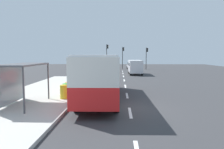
{
  "coord_description": "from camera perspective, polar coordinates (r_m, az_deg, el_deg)",
  "views": [
    {
      "loc": [
        -0.35,
        -12.66,
        3.22
      ],
      "look_at": [
        -1.0,
        5.81,
        1.5
      ],
      "focal_mm": 34.33,
      "sensor_mm": 36.0,
      "label": 1
    }
  ],
  "objects": [
    {
      "name": "ground_plane",
      "position": [
        26.86,
        2.75,
        -1.62
      ],
      "size": [
        56.0,
        92.0,
        0.04
      ],
      "primitive_type": "cube",
      "color": "#38383A"
    },
    {
      "name": "recycling_bin_orange",
      "position": [
        16.56,
        -11.48,
        -3.7
      ],
      "size": [
        0.52,
        0.52,
        0.95
      ],
      "primitive_type": "cylinder",
      "color": "orange",
      "rests_on": "sidewalk_platform"
    },
    {
      "name": "bus_shelter",
      "position": [
        13.98,
        -23.7,
        0.26
      ],
      "size": [
        1.8,
        4.0,
        2.5
      ],
      "color": "#4C4C51",
      "rests_on": "sidewalk_platform"
    },
    {
      "name": "sidewalk_platform",
      "position": [
        16.17,
        -20.13,
        -6.18
      ],
      "size": [
        6.2,
        30.0,
        0.18
      ],
      "primitive_type": "cube",
      "color": "beige",
      "rests_on": "ground"
    },
    {
      "name": "lane_stripe_seg_4",
      "position": [
        26.86,
        3.28,
        -1.57
      ],
      "size": [
        0.16,
        2.2,
        0.01
      ],
      "primitive_type": "cube",
      "color": "silver",
      "rests_on": "ground"
    },
    {
      "name": "lane_stripe_seg_1",
      "position": [
        12.11,
        4.85,
        -10.09
      ],
      "size": [
        0.16,
        2.2,
        0.01
      ],
      "primitive_type": "cube",
      "color": "silver",
      "rests_on": "ground"
    },
    {
      "name": "bus",
      "position": [
        15.62,
        -3.0,
        0.25
      ],
      "size": [
        2.71,
        11.05,
        3.21
      ],
      "color": "red",
      "rests_on": "ground"
    },
    {
      "name": "traffic_light_far_side",
      "position": [
        47.41,
        -1.32,
        5.78
      ],
      "size": [
        0.49,
        0.28,
        5.47
      ],
      "color": "#2D2D2D",
      "rests_on": "ground"
    },
    {
      "name": "lane_stripe_seg_6",
      "position": [
        36.81,
        2.94,
        0.3
      ],
      "size": [
        0.16,
        2.2,
        0.01
      ],
      "primitive_type": "cube",
      "color": "silver",
      "rests_on": "ground"
    },
    {
      "name": "white_van",
      "position": [
        35.1,
        6.19,
        2.22
      ],
      "size": [
        2.11,
        5.24,
        2.3
      ],
      "color": "silver",
      "rests_on": "ground"
    },
    {
      "name": "traffic_light_near_side",
      "position": [
        46.9,
        9.23,
        5.17
      ],
      "size": [
        0.49,
        0.28,
        4.73
      ],
      "color": "#2D2D2D",
      "rests_on": "ground"
    },
    {
      "name": "lane_stripe_seg_3",
      "position": [
        21.91,
        3.57,
        -3.13
      ],
      "size": [
        0.16,
        2.2,
        0.01
      ],
      "primitive_type": "cube",
      "color": "silver",
      "rests_on": "ground"
    },
    {
      "name": "recycling_bin_yellow",
      "position": [
        15.22,
        -12.71,
        -4.52
      ],
      "size": [
        0.52,
        0.52,
        0.95
      ],
      "primitive_type": "cylinder",
      "color": "yellow",
      "rests_on": "sidewalk_platform"
    },
    {
      "name": "lane_stripe_seg_2",
      "position": [
        16.98,
        4.02,
        -5.61
      ],
      "size": [
        0.16,
        2.2,
        0.01
      ],
      "primitive_type": "cube",
      "color": "silver",
      "rests_on": "ground"
    },
    {
      "name": "traffic_light_median",
      "position": [
        48.14,
        2.92,
        5.39
      ],
      "size": [
        0.49,
        0.28,
        4.94
      ],
      "color": "#2D2D2D",
      "rests_on": "ground"
    },
    {
      "name": "recycling_bin_green",
      "position": [
        15.89,
        -12.07,
        -4.09
      ],
      "size": [
        0.52,
        0.52,
        0.95
      ],
      "primitive_type": "cylinder",
      "color": "green",
      "rests_on": "sidewalk_platform"
    },
    {
      "name": "sedan_near",
      "position": [
        47.54,
        5.21,
        2.36
      ],
      "size": [
        2.0,
        4.48,
        1.52
      ],
      "color": "#B7B7BC",
      "rests_on": "ground"
    },
    {
      "name": "lane_stripe_seg_7",
      "position": [
        41.79,
        2.84,
        0.9
      ],
      "size": [
        0.16,
        2.2,
        0.01
      ],
      "primitive_type": "cube",
      "color": "silver",
      "rests_on": "ground"
    },
    {
      "name": "lane_stripe_seg_5",
      "position": [
        31.83,
        3.09,
        -0.49
      ],
      "size": [
        0.16,
        2.2,
        0.01
      ],
      "primitive_type": "cube",
      "color": "silver",
      "rests_on": "ground"
    }
  ]
}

